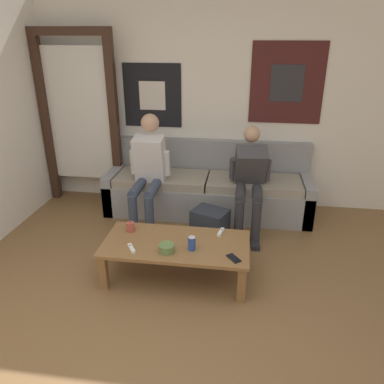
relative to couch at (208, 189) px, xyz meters
name	(u,v)px	position (x,y,z in m)	size (l,w,h in m)	color
ground_plane	(142,370)	(-0.18, -2.51, -0.29)	(18.00, 18.00, 0.00)	brown
wall_back	(198,104)	(-0.17, 0.36, 0.99)	(10.00, 0.07, 2.55)	white
door_frame	(79,110)	(-1.64, 0.14, 0.91)	(1.00, 0.10, 2.15)	#382319
couch	(208,189)	(0.00, 0.00, 0.00)	(2.48, 0.73, 0.85)	gray
coffee_table	(176,247)	(-0.14, -1.43, 0.02)	(1.31, 0.64, 0.35)	olive
person_seated_adult	(148,168)	(-0.65, -0.38, 0.39)	(0.47, 0.85, 1.25)	#384256
person_seated_teen	(250,176)	(0.49, -0.33, 0.33)	(0.47, 0.94, 1.11)	#2D2D33
backpack	(209,227)	(0.10, -0.76, -0.11)	(0.43, 0.40, 0.36)	#282D38
ceramic_bowl	(167,248)	(-0.19, -1.59, 0.11)	(0.14, 0.14, 0.08)	#607F47
pillar_candle	(130,227)	(-0.60, -1.28, 0.11)	(0.08, 0.08, 0.10)	#B24C42
drink_can_blue	(192,243)	(0.02, -1.53, 0.13)	(0.07, 0.07, 0.12)	#28479E
game_controller_near_left	(131,248)	(-0.50, -1.60, 0.08)	(0.10, 0.14, 0.03)	white
game_controller_near_right	(221,232)	(0.24, -1.21, 0.08)	(0.06, 0.15, 0.03)	white
cell_phone	(234,258)	(0.38, -1.62, 0.08)	(0.13, 0.15, 0.01)	black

